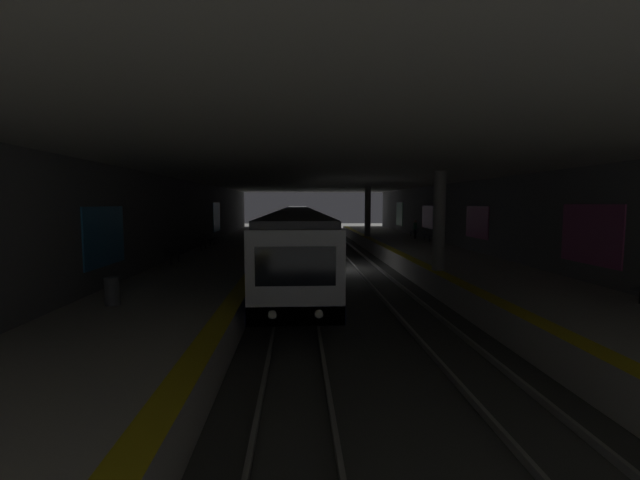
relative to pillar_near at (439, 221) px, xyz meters
name	(u,v)px	position (x,y,z in m)	size (l,w,h in m)	color
ground_plane	(332,269)	(7.25, 4.35, -3.33)	(120.00, 120.00, 0.00)	#42423F
track_left	(367,268)	(7.25, 2.15, -3.25)	(60.00, 1.53, 0.16)	gray
track_right	(297,268)	(7.25, 6.55, -3.25)	(60.00, 1.53, 0.16)	gray
platform_left	(434,260)	(7.25, -2.20, -2.80)	(60.00, 5.30, 1.06)	#B7B2A8
platform_right	(227,262)	(7.25, 10.90, -2.80)	(60.00, 5.30, 1.06)	#B7B2A8
wall_left	(480,224)	(7.29, -5.10, -0.52)	(60.00, 0.56, 5.60)	slate
wall_right	(179,225)	(7.25, 13.80, -0.52)	(60.00, 0.56, 5.60)	slate
ceiling_slab	(332,176)	(7.25, 4.35, 2.47)	(60.00, 19.40, 0.40)	#ADAAA3
pillar_near	(439,221)	(0.00, 0.00, 0.00)	(0.56, 0.56, 4.55)	gray
pillar_far	(368,212)	(20.01, 0.00, 0.00)	(0.56, 0.56, 4.55)	gray
metro_train	(297,227)	(18.86, 6.55, -1.30)	(52.75, 2.83, 3.49)	silver
bench_left_mid	(428,235)	(15.02, -4.18, -1.75)	(1.70, 0.47, 0.86)	#262628
bench_left_far	(414,231)	(19.33, -4.18, -1.75)	(1.70, 0.47, 0.86)	#262628
bench_right_near	(173,254)	(2.78, 12.88, -1.75)	(1.70, 0.47, 0.86)	#262628
bench_right_mid	(202,242)	(9.31, 12.88, -1.75)	(1.70, 0.47, 0.86)	#262628
bench_right_far	(211,238)	(12.21, 12.88, -1.75)	(1.70, 0.47, 0.86)	#262628
person_waiting_near	(415,229)	(17.32, -3.76, -1.40)	(0.60, 0.22, 1.62)	black
person_walking_mid	(258,227)	(21.18, 10.32, -1.43)	(0.60, 0.22, 1.57)	#414141
trash_bin	(112,291)	(-6.09, 12.15, -1.85)	(0.44, 0.44, 0.85)	#595B5E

